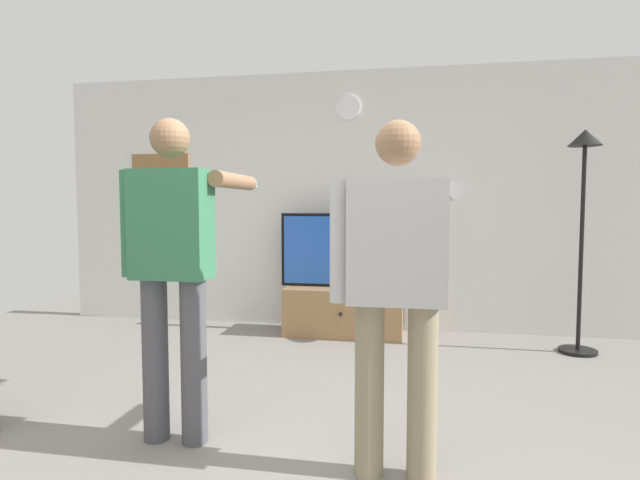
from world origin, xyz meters
TOP-DOWN VIEW (x-y plane):
  - ground_plane at (0.00, 0.00)m, footprint 8.40×8.40m
  - back_wall at (0.00, 2.95)m, footprint 6.40×0.10m
  - tv_stand at (-0.01, 2.60)m, footprint 1.17×0.52m
  - television at (-0.01, 2.65)m, footprint 1.30×0.07m
  - wall_clock at (-0.01, 2.89)m, footprint 0.25×0.03m
  - framed_picture at (-2.13, 2.90)m, footprint 0.68×0.04m
  - floor_lamp at (2.11, 2.34)m, footprint 0.32×0.32m
  - person_standing_nearer_lamp at (-0.62, 0.17)m, footprint 0.59×0.78m
  - person_standing_nearer_couch at (0.58, 0.01)m, footprint 0.63×0.78m

SIDE VIEW (x-z plane):
  - ground_plane at x=0.00m, z-range 0.00..0.00m
  - tv_stand at x=-0.01m, z-range 0.00..0.48m
  - television at x=-0.01m, z-range 0.48..1.22m
  - person_standing_nearer_couch at x=0.58m, z-range 0.12..1.81m
  - person_standing_nearer_lamp at x=-0.62m, z-range 0.12..1.88m
  - back_wall at x=0.00m, z-range 0.00..2.70m
  - floor_lamp at x=2.11m, z-range 0.42..2.37m
  - framed_picture at x=-2.13m, z-range 1.42..1.88m
  - wall_clock at x=-0.01m, z-range 2.19..2.44m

